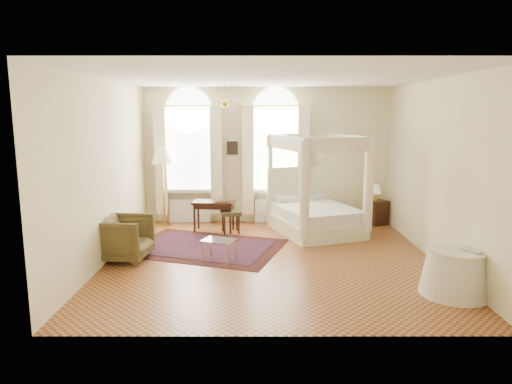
{
  "coord_description": "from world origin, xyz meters",
  "views": [
    {
      "loc": [
        -0.27,
        -8.17,
        2.68
      ],
      "look_at": [
        -0.27,
        0.4,
        1.2
      ],
      "focal_mm": 32.0,
      "sensor_mm": 36.0,
      "label": 1
    }
  ],
  "objects_px": {
    "nightstand": "(378,212)",
    "coffee_table": "(219,242)",
    "side_table": "(455,272)",
    "armchair": "(124,238)",
    "canopy_bed": "(316,211)",
    "floor_lamp": "(162,160)",
    "writing_desk": "(214,205)",
    "stool": "(231,214)"
  },
  "relations": [
    {
      "from": "canopy_bed",
      "to": "armchair",
      "type": "bearing_deg",
      "value": -152.65
    },
    {
      "from": "armchair",
      "to": "coffee_table",
      "type": "height_order",
      "value": "armchair"
    },
    {
      "from": "canopy_bed",
      "to": "nightstand",
      "type": "height_order",
      "value": "canopy_bed"
    },
    {
      "from": "writing_desk",
      "to": "floor_lamp",
      "type": "xyz_separation_m",
      "value": [
        -1.26,
        0.53,
        0.99
      ]
    },
    {
      "from": "floor_lamp",
      "to": "side_table",
      "type": "height_order",
      "value": "floor_lamp"
    },
    {
      "from": "writing_desk",
      "to": "coffee_table",
      "type": "height_order",
      "value": "writing_desk"
    },
    {
      "from": "writing_desk",
      "to": "stool",
      "type": "relative_size",
      "value": 1.95
    },
    {
      "from": "nightstand",
      "to": "armchair",
      "type": "relative_size",
      "value": 0.66
    },
    {
      "from": "writing_desk",
      "to": "side_table",
      "type": "relative_size",
      "value": 0.97
    },
    {
      "from": "stool",
      "to": "coffee_table",
      "type": "bearing_deg",
      "value": -92.79
    },
    {
      "from": "canopy_bed",
      "to": "armchair",
      "type": "relative_size",
      "value": 2.7
    },
    {
      "from": "stool",
      "to": "coffee_table",
      "type": "height_order",
      "value": "stool"
    },
    {
      "from": "side_table",
      "to": "canopy_bed",
      "type": "bearing_deg",
      "value": 114.31
    },
    {
      "from": "floor_lamp",
      "to": "stool",
      "type": "bearing_deg",
      "value": -21.55
    },
    {
      "from": "canopy_bed",
      "to": "writing_desk",
      "type": "xyz_separation_m",
      "value": [
        -2.32,
        0.14,
        0.1
      ]
    },
    {
      "from": "writing_desk",
      "to": "armchair",
      "type": "distance_m",
      "value": 2.56
    },
    {
      "from": "side_table",
      "to": "coffee_table",
      "type": "bearing_deg",
      "value": 156.96
    },
    {
      "from": "canopy_bed",
      "to": "nightstand",
      "type": "distance_m",
      "value": 1.81
    },
    {
      "from": "nightstand",
      "to": "floor_lamp",
      "type": "xyz_separation_m",
      "value": [
        -5.19,
        -0.13,
        1.3
      ]
    },
    {
      "from": "armchair",
      "to": "coffee_table",
      "type": "distance_m",
      "value": 1.76
    },
    {
      "from": "writing_desk",
      "to": "side_table",
      "type": "xyz_separation_m",
      "value": [
        3.94,
        -3.72,
        -0.26
      ]
    },
    {
      "from": "nightstand",
      "to": "floor_lamp",
      "type": "relative_size",
      "value": 0.32
    },
    {
      "from": "writing_desk",
      "to": "stool",
      "type": "xyz_separation_m",
      "value": [
        0.39,
        -0.12,
        -0.18
      ]
    },
    {
      "from": "stool",
      "to": "side_table",
      "type": "distance_m",
      "value": 5.05
    },
    {
      "from": "armchair",
      "to": "coffee_table",
      "type": "relative_size",
      "value": 1.29
    },
    {
      "from": "armchair",
      "to": "floor_lamp",
      "type": "height_order",
      "value": "floor_lamp"
    },
    {
      "from": "nightstand",
      "to": "floor_lamp",
      "type": "distance_m",
      "value": 5.36
    },
    {
      "from": "nightstand",
      "to": "coffee_table",
      "type": "xyz_separation_m",
      "value": [
        -3.65,
        -2.83,
        0.07
      ]
    },
    {
      "from": "writing_desk",
      "to": "canopy_bed",
      "type": "bearing_deg",
      "value": -3.44
    },
    {
      "from": "stool",
      "to": "canopy_bed",
      "type": "bearing_deg",
      "value": -0.66
    },
    {
      "from": "canopy_bed",
      "to": "floor_lamp",
      "type": "height_order",
      "value": "canopy_bed"
    },
    {
      "from": "nightstand",
      "to": "side_table",
      "type": "bearing_deg",
      "value": -90.0
    },
    {
      "from": "nightstand",
      "to": "stool",
      "type": "bearing_deg",
      "value": -167.63
    },
    {
      "from": "coffee_table",
      "to": "side_table",
      "type": "relative_size",
      "value": 0.69
    },
    {
      "from": "stool",
      "to": "armchair",
      "type": "bearing_deg",
      "value": -133.12
    },
    {
      "from": "armchair",
      "to": "side_table",
      "type": "height_order",
      "value": "armchair"
    },
    {
      "from": "stool",
      "to": "side_table",
      "type": "height_order",
      "value": "side_table"
    },
    {
      "from": "canopy_bed",
      "to": "coffee_table",
      "type": "relative_size",
      "value": 3.49
    },
    {
      "from": "floor_lamp",
      "to": "side_table",
      "type": "distance_m",
      "value": 6.83
    },
    {
      "from": "writing_desk",
      "to": "stool",
      "type": "height_order",
      "value": "writing_desk"
    },
    {
      "from": "stool",
      "to": "armchair",
      "type": "xyz_separation_m",
      "value": [
        -1.85,
        -1.98,
        -0.01
      ]
    },
    {
      "from": "coffee_table",
      "to": "floor_lamp",
      "type": "distance_m",
      "value": 3.35
    }
  ]
}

